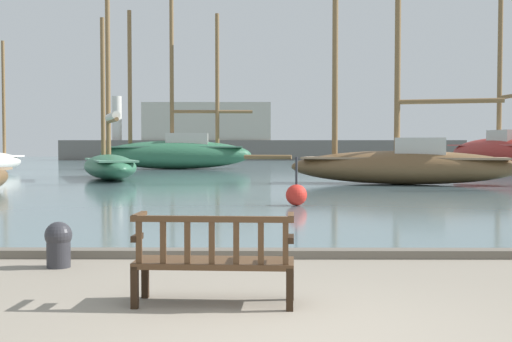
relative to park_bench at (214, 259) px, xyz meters
name	(u,v)px	position (x,y,z in m)	size (l,w,h in m)	color
ground_plane	(295,338)	(0.75, -1.11, -0.47)	(160.00, 160.00, 0.00)	gray
harbor_water	(263,166)	(0.75, 42.89, -0.43)	(100.00, 80.00, 0.08)	slate
quay_edge_kerb	(280,253)	(0.75, 2.74, -0.41)	(40.00, 0.30, 0.12)	#675F54
park_bench	(214,259)	(0.00, 0.00, 0.00)	(1.63, 0.61, 0.92)	black
sailboat_centre_channel	(177,151)	(-4.93, 35.32, 0.82)	(9.97, 3.15, 12.63)	#2D6647
sailboat_mid_starboard	(501,152)	(15.12, 32.44, 0.77)	(4.58, 11.90, 13.14)	maroon
sailboat_far_starboard	(402,162)	(6.11, 18.92, 0.49)	(10.93, 4.47, 10.73)	brown
sailboat_outer_starboard	(109,162)	(-6.40, 22.80, 0.38)	(4.68, 8.05, 9.87)	#2D6647
mooring_bollard	(58,243)	(-2.19, 1.99, -0.15)	(0.36, 0.36, 0.60)	#2D2D33
channel_buoy	(296,195)	(1.40, 9.85, -0.11)	(0.54, 0.54, 1.24)	red
far_breakwater	(242,141)	(-1.34, 61.19, 1.65)	(42.35, 2.40, 6.81)	#66605B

